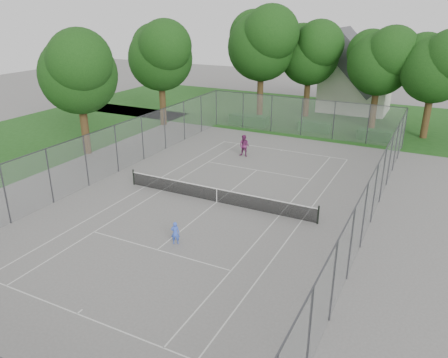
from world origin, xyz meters
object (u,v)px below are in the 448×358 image
at_px(girl_player, 175,233).
at_px(house, 356,78).
at_px(woman_player, 244,146).
at_px(tennis_net, 217,195).

bearing_deg(girl_player, house, -117.79).
height_order(girl_player, woman_player, woman_player).
relative_size(girl_player, woman_player, 0.69).
xyz_separation_m(tennis_net, girl_player, (0.49, -5.45, 0.10)).
relative_size(tennis_net, woman_player, 7.25).
bearing_deg(house, girl_player, -92.85).
bearing_deg(girl_player, woman_player, -104.40).
height_order(tennis_net, woman_player, woman_player).
xyz_separation_m(girl_player, woman_player, (-2.67, 14.37, 0.27)).
bearing_deg(tennis_net, woman_player, 103.77).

